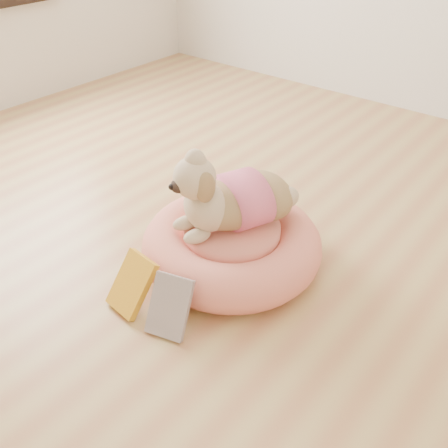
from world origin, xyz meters
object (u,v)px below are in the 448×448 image
Objects in this scene: dog at (229,184)px; book_white at (170,306)px; book_yellow at (132,284)px; pet_bed at (232,245)px.

dog is 2.26× the size of book_white.
book_yellow is at bearing -82.47° from dog.
dog is 0.52m from book_yellow.
book_yellow is 1.03× the size of book_white.
book_white is at bearing -82.27° from pet_bed.
dog is at bearing 83.62° from book_white.
book_yellow and book_white have the same top height.
pet_bed is 1.47× the size of dog.
book_white is at bearing -57.60° from dog.
book_white is at bearing 6.92° from book_yellow.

